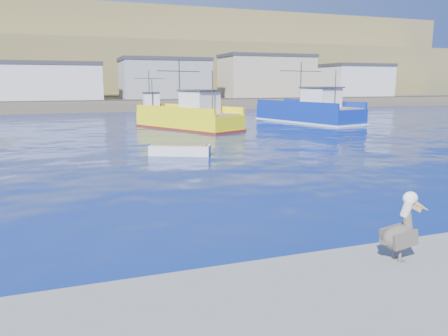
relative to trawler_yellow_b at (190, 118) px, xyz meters
name	(u,v)px	position (x,y,z in m)	size (l,w,h in m)	color
ground	(297,227)	(-4.57, -29.56, -1.05)	(260.00, 260.00, 0.00)	#070F51
dock_bollards	(390,242)	(-3.97, -32.96, -0.40)	(36.20, 0.20, 0.30)	#4C4C4C
far_shore	(92,65)	(-4.56, 79.64, 7.92)	(200.00, 81.00, 24.00)	brown
trawler_yellow_b	(190,118)	(0.00, 0.00, 0.00)	(8.83, 12.09, 6.55)	#FFF413
trawler_blue	(310,112)	(14.69, 2.58, 0.09)	(7.82, 13.93, 6.76)	#0D2995
boat_orange	(151,109)	(-0.91, 16.08, -0.07)	(3.84, 7.46, 5.95)	#C65D01
skiff_mid	(180,151)	(-4.65, -14.98, -0.80)	(3.88, 2.69, 0.80)	silver
skiff_far	(344,114)	(23.93, 9.25, -0.74)	(4.32, 4.35, 0.99)	silver
pelican	(401,232)	(-4.24, -33.61, 0.11)	(1.25, 0.52, 1.55)	#595451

